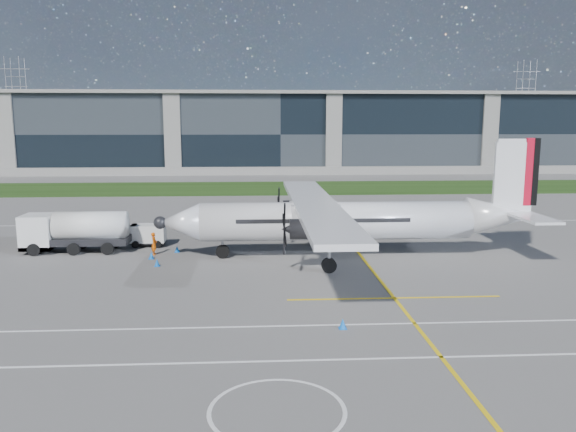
% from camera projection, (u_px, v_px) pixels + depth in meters
% --- Properties ---
extents(ground, '(400.00, 400.00, 0.00)m').
position_uv_depth(ground, '(290.00, 195.00, 76.39)').
color(ground, '#5E5C59').
rests_on(ground, ground).
extents(grass_strip, '(400.00, 18.00, 0.04)m').
position_uv_depth(grass_strip, '(287.00, 188.00, 84.26)').
color(grass_strip, '#19370F').
rests_on(grass_strip, ground).
extents(terminal_building, '(120.00, 20.00, 15.00)m').
position_uv_depth(terminal_building, '(278.00, 134.00, 114.55)').
color(terminal_building, black).
rests_on(terminal_building, ground).
extents(tree_line, '(400.00, 6.00, 6.00)m').
position_uv_depth(tree_line, '(271.00, 145.00, 174.38)').
color(tree_line, black).
rests_on(tree_line, ground).
extents(pylon_west, '(9.00, 4.60, 30.00)m').
position_uv_depth(pylon_west, '(18.00, 106.00, 177.77)').
color(pylon_west, gray).
rests_on(pylon_west, ground).
extents(pylon_east, '(9.00, 4.60, 30.00)m').
position_uv_depth(pylon_east, '(524.00, 107.00, 187.04)').
color(pylon_east, gray).
rests_on(pylon_east, ground).
extents(yellow_taxiway_centerline, '(0.20, 70.00, 0.01)m').
position_uv_depth(yellow_taxiway_centerline, '(348.00, 239.00, 47.01)').
color(yellow_taxiway_centerline, yellow).
rests_on(yellow_taxiway_centerline, ground).
extents(white_lane_line, '(90.00, 0.15, 0.01)m').
position_uv_depth(white_lane_line, '(370.00, 359.00, 23.20)').
color(white_lane_line, white).
rests_on(white_lane_line, ground).
extents(turboprop_aircraft, '(27.57, 28.59, 8.58)m').
position_uv_depth(turboprop_aircraft, '(350.00, 198.00, 40.32)').
color(turboprop_aircraft, white).
rests_on(turboprop_aircraft, ground).
extents(fuel_tanker_truck, '(8.18, 2.66, 3.07)m').
position_uv_depth(fuel_tanker_truck, '(68.00, 232.00, 42.25)').
color(fuel_tanker_truck, silver).
rests_on(fuel_tanker_truck, ground).
extents(baggage_tug, '(2.84, 1.71, 1.71)m').
position_uv_depth(baggage_tug, '(148.00, 235.00, 44.40)').
color(baggage_tug, white).
rests_on(baggage_tug, ground).
extents(ground_crew_person, '(0.60, 0.81, 1.92)m').
position_uv_depth(ground_crew_person, '(154.00, 242.00, 41.40)').
color(ground_crew_person, '#F25907').
rests_on(ground_crew_person, ground).
extents(safety_cone_fwd, '(0.36, 0.36, 0.50)m').
position_uv_depth(safety_cone_fwd, '(151.00, 255.00, 40.24)').
color(safety_cone_fwd, blue).
rests_on(safety_cone_fwd, ground).
extents(safety_cone_nose_stbd, '(0.36, 0.36, 0.50)m').
position_uv_depth(safety_cone_nose_stbd, '(177.00, 249.00, 42.33)').
color(safety_cone_nose_stbd, blue).
rests_on(safety_cone_nose_stbd, ground).
extents(safety_cone_portwing, '(0.36, 0.36, 0.50)m').
position_uv_depth(safety_cone_portwing, '(343.00, 324.00, 26.58)').
color(safety_cone_portwing, blue).
rests_on(safety_cone_portwing, ground).
extents(safety_cone_nose_port, '(0.36, 0.36, 0.50)m').
position_uv_depth(safety_cone_nose_port, '(157.00, 263.00, 38.19)').
color(safety_cone_nose_port, blue).
rests_on(safety_cone_nose_port, ground).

